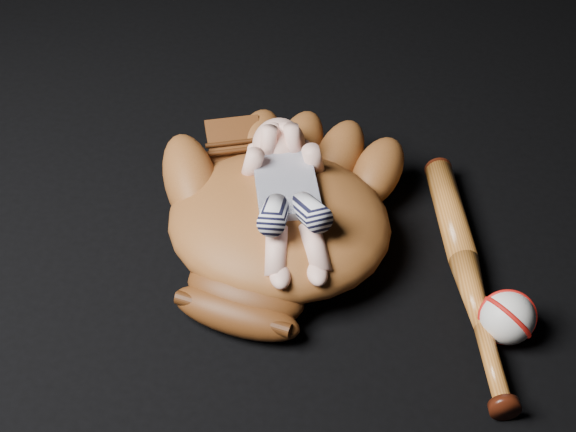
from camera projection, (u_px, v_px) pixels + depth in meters
The scene contains 4 objects.
baseball_glove at pixel (279, 214), 1.27m from camera, with size 0.45×0.51×0.16m, color brown, non-canonical shape.
newborn_baby at pixel (288, 196), 1.23m from camera, with size 0.15×0.34×0.14m, color #F4B49D, non-canonical shape.
baseball_bat at pixel (467, 274), 1.25m from camera, with size 0.05×0.51×0.05m, color #B46322, non-canonical shape.
baseball at pixel (507, 317), 1.17m from camera, with size 0.08×0.08×0.08m, color white.
Camera 1 is at (0.21, -0.78, 0.94)m, focal length 50.00 mm.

